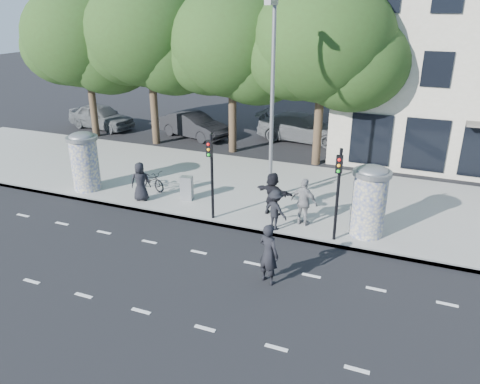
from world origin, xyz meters
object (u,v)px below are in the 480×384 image
at_px(ped_e, 304,202).
at_px(man_road, 269,254).
at_px(ad_column_left, 85,160).
at_px(ped_a, 140,182).
at_px(car_right, 303,128).
at_px(cabinet_left, 187,188).
at_px(car_left, 101,116).
at_px(street_lamp, 272,90).
at_px(traffic_pole_far, 338,186).
at_px(traffic_pole_near, 211,168).
at_px(cabinet_right, 357,220).
at_px(ped_d, 276,210).
at_px(car_mid, 194,125).
at_px(ad_column_right, 369,199).
at_px(ped_f, 273,194).
at_px(bicycle, 151,180).

height_order(ped_e, man_road, ped_e).
bearing_deg(ped_e, ad_column_left, 15.74).
relative_size(ped_a, car_right, 0.29).
distance_m(cabinet_left, car_left, 14.64).
xyz_separation_m(street_lamp, man_road, (2.02, -6.07, -3.81)).
bearing_deg(car_right, traffic_pole_far, -157.56).
bearing_deg(traffic_pole_near, cabinet_right, 9.36).
distance_m(traffic_pole_far, man_road, 3.72).
height_order(traffic_pole_near, ped_d, traffic_pole_near).
bearing_deg(man_road, car_mid, -31.23).
bearing_deg(ad_column_right, cabinet_left, 176.95).
xyz_separation_m(ad_column_left, man_road, (10.02, -3.93, -0.55)).
distance_m(traffic_pole_far, cabinet_left, 6.93).
distance_m(ped_d, ped_e, 1.16).
bearing_deg(cabinet_right, ped_d, -139.20).
bearing_deg(traffic_pole_far, ped_d, 178.53).
distance_m(traffic_pole_far, car_right, 13.52).
height_order(ped_f, man_road, man_road).
relative_size(bicycle, car_mid, 0.37).
bearing_deg(cabinet_right, ped_e, -152.59).
xyz_separation_m(traffic_pole_near, bicycle, (-3.89, 1.74, -1.62)).
relative_size(man_road, car_mid, 0.41).
height_order(ad_column_right, ped_d, ad_column_right).
height_order(street_lamp, car_left, street_lamp).
relative_size(street_lamp, cabinet_right, 7.74).
xyz_separation_m(ped_d, bicycle, (-6.47, 1.68, -0.31)).
xyz_separation_m(man_road, car_mid, (-9.83, 14.03, -0.20)).
bearing_deg(street_lamp, ped_f, -67.52).
xyz_separation_m(ped_e, car_left, (-16.73, 9.65, -0.26)).
bearing_deg(man_road, traffic_pole_far, -89.35).
xyz_separation_m(traffic_pole_near, ped_e, (3.46, 0.80, -1.14)).
distance_m(ped_f, car_right, 11.54).
height_order(ped_f, cabinet_left, ped_f).
relative_size(ped_e, car_mid, 0.39).
bearing_deg(traffic_pole_near, ped_d, 1.27).
distance_m(ad_column_left, car_right, 13.81).
height_order(ped_d, cabinet_right, ped_d).
distance_m(ped_e, car_mid, 14.06).
bearing_deg(traffic_pole_near, car_mid, 120.66).
height_order(ped_e, cabinet_left, ped_e).
distance_m(ped_f, car_left, 17.87).
relative_size(traffic_pole_near, traffic_pole_far, 1.00).
xyz_separation_m(ad_column_left, ped_d, (9.17, -0.65, -0.61)).
height_order(cabinet_left, cabinet_right, cabinet_left).
xyz_separation_m(ad_column_left, ped_e, (10.06, 0.09, -0.45)).
height_order(car_left, car_mid, car_left).
bearing_deg(car_left, car_right, -72.24).
relative_size(cabinet_left, cabinet_right, 1.01).
height_order(ad_column_left, car_mid, ad_column_left).
distance_m(traffic_pole_near, man_road, 4.87).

